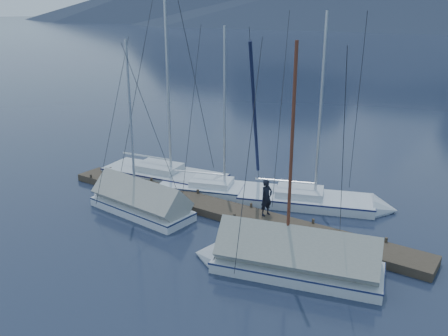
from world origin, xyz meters
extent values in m
plane|color=#161D31|center=(0.00, 0.00, 0.00)|extent=(1000.00, 1000.00, 0.00)
cube|color=#382D23|center=(0.00, 2.00, 0.17)|extent=(18.00, 1.50, 0.34)
cube|color=black|center=(-6.00, 2.00, -0.05)|extent=(3.00, 1.30, 0.30)
cube|color=black|center=(0.00, 2.00, -0.05)|extent=(3.00, 1.30, 0.30)
cube|color=black|center=(6.00, 2.00, -0.05)|extent=(3.00, 1.30, 0.30)
cylinder|color=#382D23|center=(-8.00, 2.70, 0.35)|extent=(0.12, 0.12, 0.35)
cylinder|color=#382D23|center=(-8.00, 1.30, 0.35)|extent=(0.12, 0.12, 0.35)
cylinder|color=#382D23|center=(-5.00, 2.70, 0.35)|extent=(0.12, 0.12, 0.35)
cylinder|color=#382D23|center=(-5.00, 1.30, 0.35)|extent=(0.12, 0.12, 0.35)
cylinder|color=#382D23|center=(-2.00, 2.70, 0.35)|extent=(0.12, 0.12, 0.35)
cylinder|color=#382D23|center=(-2.00, 1.30, 0.35)|extent=(0.12, 0.12, 0.35)
cylinder|color=#382D23|center=(1.00, 2.70, 0.35)|extent=(0.12, 0.12, 0.35)
cylinder|color=#382D23|center=(1.00, 1.30, 0.35)|extent=(0.12, 0.12, 0.35)
cylinder|color=#382D23|center=(4.00, 2.70, 0.35)|extent=(0.12, 0.12, 0.35)
cylinder|color=#382D23|center=(4.00, 1.30, 0.35)|extent=(0.12, 0.12, 0.35)
cylinder|color=#382D23|center=(7.00, 2.70, 0.35)|extent=(0.12, 0.12, 0.35)
cylinder|color=#382D23|center=(7.00, 1.30, 0.35)|extent=(0.12, 0.12, 0.35)
cube|color=silver|center=(-5.21, 3.94, 0.13)|extent=(7.00, 3.17, 0.74)
cube|color=silver|center=(-5.21, 3.94, -0.20)|extent=(5.85, 2.02, 0.34)
cube|color=#171644|center=(-5.21, 3.94, 0.45)|extent=(7.07, 3.20, 0.07)
cone|color=silver|center=(-1.37, 4.48, 0.13)|extent=(1.53, 2.31, 2.16)
cube|color=silver|center=(-5.54, 3.89, 0.67)|extent=(2.56, 1.89, 0.34)
cylinder|color=#B2B7BF|center=(-4.76, 4.00, 5.01)|extent=(0.13, 0.13, 9.00)
cylinder|color=#B2B7BF|center=(-6.32, 3.78, 1.18)|extent=(3.02, 0.52, 0.10)
cylinder|color=#26262B|center=(-3.09, 4.23, 5.01)|extent=(0.50, 3.37, 9.01)
cube|color=white|center=(-1.72, 3.93, 0.11)|extent=(6.05, 3.66, 0.63)
cube|color=white|center=(-1.72, 3.93, -0.17)|extent=(4.96, 2.57, 0.29)
cube|color=navy|center=(-1.72, 3.93, 0.38)|extent=(6.11, 3.70, 0.06)
cone|color=white|center=(1.41, 4.99, 0.11)|extent=(1.59, 2.08, 1.84)
cube|color=white|center=(-1.99, 3.83, 0.57)|extent=(2.33, 1.92, 0.29)
cylinder|color=#B2B7BF|center=(-1.35, 4.05, 4.26)|extent=(0.11, 0.11, 7.66)
cylinder|color=#B2B7BF|center=(-2.62, 3.62, 1.00)|extent=(2.47, 0.91, 0.09)
cylinder|color=#26262B|center=(0.01, 4.51, 4.26)|extent=(0.95, 2.75, 7.66)
cube|color=silver|center=(2.57, 5.09, 0.12)|extent=(6.53, 4.06, 0.68)
cube|color=silver|center=(2.57, 5.09, -0.19)|extent=(5.34, 2.86, 0.31)
cube|color=navy|center=(2.57, 5.09, 0.41)|extent=(6.60, 4.10, 0.06)
cone|color=silver|center=(5.93, 6.30, 0.12)|extent=(1.74, 2.25, 1.98)
cube|color=silver|center=(2.28, 4.98, 0.62)|extent=(2.53, 2.10, 0.31)
cylinder|color=#B2B7BF|center=(2.96, 5.23, 4.60)|extent=(0.12, 0.12, 8.27)
cylinder|color=#B2B7BF|center=(1.60, 4.74, 1.08)|extent=(2.65, 1.04, 0.09)
cylinder|color=#26262B|center=(4.42, 5.76, 4.60)|extent=(1.09, 2.94, 8.27)
cube|color=silver|center=(4.91, -0.73, 0.11)|extent=(6.13, 3.46, 0.62)
cube|color=silver|center=(4.91, -0.73, -0.17)|extent=(5.06, 2.35, 0.28)
cube|color=navy|center=(4.91, -0.73, 0.37)|extent=(6.19, 3.50, 0.06)
cone|color=silver|center=(1.70, -1.57, 0.11)|extent=(1.50, 2.17, 1.98)
cylinder|color=#592819|center=(4.55, -0.82, 4.16)|extent=(0.11, 0.11, 7.48)
cylinder|color=#592819|center=(5.82, -0.49, 0.98)|extent=(2.55, 0.74, 0.08)
cylinder|color=#26262B|center=(3.15, -1.19, 4.16)|extent=(0.76, 2.83, 7.49)
cube|color=#97988E|center=(4.91, -0.73, 0.80)|extent=(5.86, 3.43, 2.10)
cube|color=white|center=(-3.18, 0.04, 0.11)|extent=(5.17, 2.17, 0.60)
cube|color=white|center=(-3.18, 0.04, -0.16)|extent=(4.35, 1.30, 0.27)
cube|color=#172147|center=(-3.18, 0.04, 0.36)|extent=(5.22, 2.19, 0.05)
cone|color=white|center=(-6.10, 0.25, 0.11)|extent=(1.12, 1.80, 1.73)
cylinder|color=#B2B7BF|center=(-3.54, 0.06, 4.01)|extent=(0.11, 0.11, 7.22)
cylinder|color=#B2B7BF|center=(-2.28, -0.03, 0.95)|extent=(2.27, 0.25, 0.08)
cylinder|color=#26262B|center=(-4.80, 0.15, 4.01)|extent=(0.21, 2.54, 7.22)
cube|color=#9A9990|center=(-3.18, 0.04, 0.77)|extent=(4.92, 2.18, 1.84)
imported|color=black|center=(1.97, 2.33, 1.14)|extent=(0.54, 0.67, 1.61)
camera|label=1|loc=(10.97, -14.21, 8.81)|focal=38.00mm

